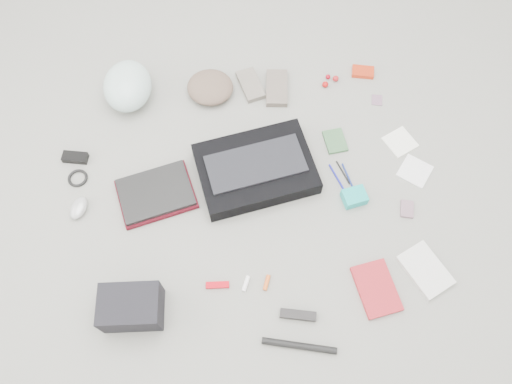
{
  "coord_description": "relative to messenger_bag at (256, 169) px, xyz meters",
  "views": [
    {
      "loc": [
        -0.13,
        -0.9,
        1.96
      ],
      "look_at": [
        0.0,
        0.0,
        0.05
      ],
      "focal_mm": 35.0,
      "sensor_mm": 36.0,
      "label": 1
    }
  ],
  "objects": [
    {
      "name": "mitten_left",
      "position": [
        0.04,
        0.47,
        -0.03
      ],
      "size": [
        0.13,
        0.2,
        0.03
      ],
      "primitive_type": "cube",
      "rotation": [
        0.0,
        0.0,
        0.22
      ],
      "color": "gray",
      "rests_on": "ground_plane"
    },
    {
      "name": "laptop",
      "position": [
        -0.44,
        -0.05,
        -0.01
      ],
      "size": [
        0.34,
        0.27,
        0.02
      ],
      "primitive_type": "cube",
      "rotation": [
        0.0,
        0.0,
        0.2
      ],
      "color": "black",
      "rests_on": "laptop_sleeve"
    },
    {
      "name": "card_deck",
      "position": [
        0.61,
        -0.27,
        -0.03
      ],
      "size": [
        0.07,
        0.09,
        0.01
      ],
      "primitive_type": "cube",
      "rotation": [
        0.0,
        0.0,
        -0.29
      ],
      "color": "gray",
      "rests_on": "ground_plane"
    },
    {
      "name": "mouse",
      "position": [
        -0.77,
        -0.07,
        -0.02
      ],
      "size": [
        0.1,
        0.12,
        0.04
      ],
      "primitive_type": "ellipsoid",
      "rotation": [
        0.0,
        0.0,
        -0.4
      ],
      "color": "#AFAFAF",
      "rests_on": "ground_plane"
    },
    {
      "name": "camera_bag",
      "position": [
        -0.55,
        -0.54,
        0.03
      ],
      "size": [
        0.24,
        0.18,
        0.15
      ],
      "primitive_type": "cube",
      "rotation": [
        0.0,
        0.0,
        -0.1
      ],
      "color": "black",
      "rests_on": "ground_plane"
    },
    {
      "name": "ground_plane",
      "position": [
        -0.01,
        -0.12,
        -0.04
      ],
      "size": [
        4.0,
        4.0,
        0.0
      ],
      "primitive_type": "plane",
      "color": "gray"
    },
    {
      "name": "laptop_sleeve",
      "position": [
        -0.44,
        -0.05,
        -0.03
      ],
      "size": [
        0.36,
        0.3,
        0.02
      ],
      "primitive_type": "cube",
      "rotation": [
        0.0,
        0.0,
        0.2
      ],
      "color": "#520B16",
      "rests_on": "ground_plane"
    },
    {
      "name": "beanie",
      "position": [
        -0.15,
        0.47,
        -0.0
      ],
      "size": [
        0.28,
        0.27,
        0.08
      ],
      "primitive_type": "ellipsoid",
      "rotation": [
        0.0,
        0.0,
        -0.36
      ],
      "color": "brown",
      "rests_on": "ground_plane"
    },
    {
      "name": "toiletry_tube_orange",
      "position": [
        -0.03,
        -0.5,
        -0.03
      ],
      "size": [
        0.04,
        0.06,
        0.02
      ],
      "primitive_type": "cylinder",
      "rotation": [
        1.57,
        0.0,
        -0.4
      ],
      "color": "orange",
      "rests_on": "ground_plane"
    },
    {
      "name": "accordion_wallet",
      "position": [
        0.4,
        -0.19,
        -0.02
      ],
      "size": [
        0.11,
        0.09,
        0.05
      ],
      "primitive_type": "cube",
      "rotation": [
        0.0,
        0.0,
        0.15
      ],
      "color": "#16B8B0",
      "rests_on": "ground_plane"
    },
    {
      "name": "pen_navy",
      "position": [
        0.4,
        -0.08,
        -0.04
      ],
      "size": [
        0.03,
        0.15,
        0.01
      ],
      "primitive_type": "cylinder",
      "rotation": [
        1.57,
        0.0,
        0.16
      ],
      "color": "navy",
      "rests_on": "ground_plane"
    },
    {
      "name": "stamp_sheet",
      "position": [
        0.63,
        0.31,
        -0.04
      ],
      "size": [
        0.06,
        0.07,
        0.0
      ],
      "primitive_type": "cube",
      "rotation": [
        0.0,
        0.0,
        -0.26
      ],
      "color": "gray",
      "rests_on": "ground_plane"
    },
    {
      "name": "lollipop_c",
      "position": [
        0.46,
        0.45,
        -0.03
      ],
      "size": [
        0.04,
        0.04,
        0.03
      ],
      "primitive_type": "sphere",
      "rotation": [
        0.0,
        0.0,
        -0.34
      ],
      "color": "#A81A1D",
      "rests_on": "ground_plane"
    },
    {
      "name": "power_brick",
      "position": [
        -0.79,
        0.18,
        -0.03
      ],
      "size": [
        0.12,
        0.07,
        0.03
      ],
      "primitive_type": "cube",
      "rotation": [
        0.0,
        0.0,
        -0.24
      ],
      "color": "black",
      "rests_on": "ground_plane"
    },
    {
      "name": "book_red",
      "position": [
        0.4,
        -0.58,
        -0.03
      ],
      "size": [
        0.17,
        0.23,
        0.02
      ],
      "primitive_type": "cube",
      "rotation": [
        0.0,
        0.0,
        0.13
      ],
      "color": "red",
      "rests_on": "ground_plane"
    },
    {
      "name": "book_white",
      "position": [
        0.61,
        -0.54,
        -0.03
      ],
      "size": [
        0.21,
        0.25,
        0.02
      ],
      "primitive_type": "cube",
      "rotation": [
        0.0,
        0.0,
        0.4
      ],
      "color": "silver",
      "rests_on": "ground_plane"
    },
    {
      "name": "cable_coil",
      "position": [
        -0.78,
        0.08,
        -0.03
      ],
      "size": [
        0.11,
        0.11,
        0.01
      ],
      "primitive_type": "torus",
      "rotation": [
        0.0,
        0.0,
        -0.28
      ],
      "color": "black",
      "rests_on": "ground_plane"
    },
    {
      "name": "lollipop_b",
      "position": [
        0.42,
        0.47,
        -0.03
      ],
      "size": [
        0.03,
        0.03,
        0.02
      ],
      "primitive_type": "sphere",
      "rotation": [
        0.0,
        0.0,
        0.17
      ],
      "color": "maroon",
      "rests_on": "ground_plane"
    },
    {
      "name": "u_lock",
      "position": [
        0.07,
        -0.64,
        -0.03
      ],
      "size": [
        0.14,
        0.07,
        0.03
      ],
      "primitive_type": "cube",
      "rotation": [
        0.0,
        0.0,
        -0.25
      ],
      "color": "black",
      "rests_on": "ground_plane"
    },
    {
      "name": "messenger_bag",
      "position": [
        0.0,
        0.0,
        0.0
      ],
      "size": [
        0.54,
        0.41,
        0.08
      ],
      "primitive_type": "cube",
      "rotation": [
        0.0,
        0.0,
        0.14
      ],
      "color": "black",
      "rests_on": "ground_plane"
    },
    {
      "name": "mitten_right",
      "position": [
        0.16,
        0.43,
        -0.03
      ],
      "size": [
        0.13,
        0.21,
        0.03
      ],
      "primitive_type": "cube",
      "rotation": [
        0.0,
        0.0,
        -0.16
      ],
      "color": "#72665B",
      "rests_on": "ground_plane"
    },
    {
      "name": "lollipop_a",
      "position": [
        0.4,
        0.42,
        -0.03
      ],
      "size": [
        0.04,
        0.04,
        0.03
      ],
      "primitive_type": "sphere",
      "rotation": [
        0.0,
        0.0,
        -0.3
      ],
      "color": "#B5100F",
      "rests_on": "ground_plane"
    },
    {
      "name": "bike_pump",
      "position": [
        0.06,
        -0.76,
        -0.03
      ],
      "size": [
        0.28,
        0.1,
        0.03
      ],
      "primitive_type": "cylinder",
      "rotation": [
        0.0,
        1.57,
        -0.28
      ],
      "color": "black",
      "rests_on": "ground_plane"
    },
    {
      "name": "pen_blue",
      "position": [
        0.35,
        -0.08,
        -0.04
      ],
      "size": [
        0.05,
        0.15,
        0.01
      ],
      "primitive_type": "cylinder",
      "rotation": [
        1.57,
        0.0,
        0.28
      ],
      "color": "#181A9A",
      "rests_on": "ground_plane"
    },
    {
      "name": "napkin_bottom",
      "position": [
        0.7,
        -0.09,
        -0.04
      ],
      "size": [
        0.18,
        0.18,
        0.01
      ],
      "primitive_type": "cube",
      "rotation": [
        0.0,
        0.0,
        0.86
      ],
      "color": "white",
      "rests_on": "ground_plane"
    },
    {
      "name": "napkin_top",
      "position": [
        0.68,
        0.07,
        -0.04
      ],
      "size": [
        0.16,
        0.16,
        0.01
      ],
      "primitive_type": "cube",
      "rotation": [
        0.0,
        0.0,
        0.4
      ],
      "color": "white",
      "rests_on": "ground_plane"
    },
    {
      "name": "pen_black",
      "position": [
        0.38,
        -0.05,
        -0.04
      ],
      "size": [
        0.04,
        0.12,
        0.01
      ],
      "primitive_type": "cylinder",
      "rotation": [
        1.57,
        0.0,
        0.27
      ],
      "color": "black",
      "rests_on": "ground_plane"
    },
    {
      "name": "toiletry_tube_white",
      "position": [
        -0.11,
        -0.49,
        -0.03
      ],
      "size": [
        0.04,
        0.06,
        0.02
      ],
      "primitive_type": "cylinder",
      "rotation": [
        1.57,
        0.0,
        -0.43
      ],
      "color": "white",
      "rests_on": "ground_plane"
    },
    {
      "name": "altoids_tin",
      "position": [
        0.6,
        0.47,
        -0.03
      ],
      "size": [
        0.12,
        0.09,
        0.02
      ],
      "primitive_type": "cube",
      "rotation": [
        0.0,
        0.0,
        -0.26
      ],
      "color": "red",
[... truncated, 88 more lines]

